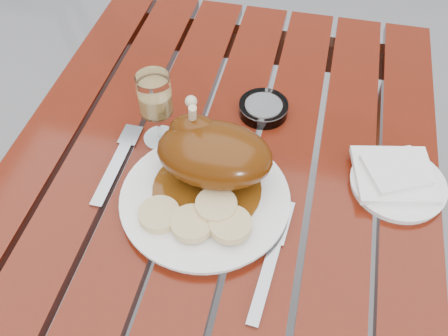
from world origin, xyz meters
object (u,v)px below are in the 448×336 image
Objects in this scene: table at (214,287)px; side_plate at (398,184)px; dinner_plate at (205,199)px; ashtray at (263,109)px; wine_glass at (157,110)px.

side_plate is at bearing 13.96° from table.
dinner_plate is 0.25m from ashtray.
dinner_plate reaches higher than table.
dinner_plate is 0.19m from wine_glass.
table is at bearing 84.75° from dinner_plate.
ashtray is at bearing 32.24° from wine_glass.
table is 12.04× the size of ashtray.
wine_glass reaches higher than table.
ashtray is at bearing 75.29° from table.
table is at bearing -38.78° from wine_glass.
side_plate is (0.45, -0.02, -0.07)m from wine_glass.
table is 7.07× the size of side_plate.
wine_glass is at bearing 141.22° from table.
dinner_plate is 1.73× the size of side_plate.
wine_glass is at bearing -147.76° from ashtray.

